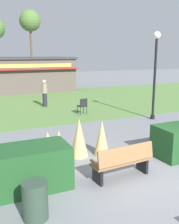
{
  "coord_description": "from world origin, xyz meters",
  "views": [
    {
      "loc": [
        -4.09,
        -5.38,
        3.28
      ],
      "look_at": [
        -0.24,
        3.05,
        1.2
      ],
      "focal_mm": 41.85,
      "sensor_mm": 36.0,
      "label": 1
    }
  ],
  "objects_px": {
    "trash_bin": "(35,201)",
    "tree_right_bg": "(30,21)",
    "lamppost_mid": "(155,65)",
    "park_bench": "(123,161)",
    "cafe_chair_west": "(83,105)",
    "person_strolling": "(45,93)",
    "food_kiosk": "(17,74)"
  },
  "relations": [
    {
      "from": "lamppost_mid",
      "to": "person_strolling",
      "type": "xyz_separation_m",
      "value": [
        -4.18,
        5.44,
        -1.85
      ]
    },
    {
      "from": "food_kiosk",
      "to": "person_strolling",
      "type": "height_order",
      "value": "food_kiosk"
    },
    {
      "from": "lamppost_mid",
      "to": "food_kiosk",
      "type": "bearing_deg",
      "value": 109.07
    },
    {
      "from": "lamppost_mid",
      "to": "trash_bin",
      "type": "bearing_deg",
      "value": -142.13
    },
    {
      "from": "cafe_chair_west",
      "to": "trash_bin",
      "type": "bearing_deg",
      "value": -118.99
    },
    {
      "from": "food_kiosk",
      "to": "cafe_chair_west",
      "type": "xyz_separation_m",
      "value": [
        1.71,
        -10.74,
        -0.97
      ]
    },
    {
      "from": "lamppost_mid",
      "to": "cafe_chair_west",
      "type": "bearing_deg",
      "value": 139.36
    },
    {
      "from": "food_kiosk",
      "to": "person_strolling",
      "type": "bearing_deg",
      "value": -87.2
    },
    {
      "from": "park_bench",
      "to": "cafe_chair_west",
      "type": "height_order",
      "value": "park_bench"
    },
    {
      "from": "tree_right_bg",
      "to": "trash_bin",
      "type": "bearing_deg",
      "value": -102.42
    },
    {
      "from": "person_strolling",
      "to": "tree_right_bg",
      "type": "height_order",
      "value": "tree_right_bg"
    },
    {
      "from": "park_bench",
      "to": "cafe_chair_west",
      "type": "bearing_deg",
      "value": 74.86
    },
    {
      "from": "park_bench",
      "to": "tree_right_bg",
      "type": "relative_size",
      "value": 0.19
    },
    {
      "from": "lamppost_mid",
      "to": "cafe_chair_west",
      "type": "xyz_separation_m",
      "value": [
        -2.85,
        2.45,
        -2.19
      ]
    },
    {
      "from": "food_kiosk",
      "to": "park_bench",
      "type": "bearing_deg",
      "value": -90.93
    },
    {
      "from": "trash_bin",
      "to": "cafe_chair_west",
      "type": "distance_m",
      "value": 9.37
    },
    {
      "from": "cafe_chair_west",
      "to": "lamppost_mid",
      "type": "bearing_deg",
      "value": -40.64
    },
    {
      "from": "park_bench",
      "to": "food_kiosk",
      "type": "height_order",
      "value": "food_kiosk"
    },
    {
      "from": "cafe_chair_west",
      "to": "park_bench",
      "type": "bearing_deg",
      "value": -105.14
    },
    {
      "from": "food_kiosk",
      "to": "lamppost_mid",
      "type": "bearing_deg",
      "value": -70.93
    },
    {
      "from": "lamppost_mid",
      "to": "park_bench",
      "type": "bearing_deg",
      "value": -134.4
    },
    {
      "from": "park_bench",
      "to": "trash_bin",
      "type": "distance_m",
      "value": 2.66
    },
    {
      "from": "person_strolling",
      "to": "trash_bin",
      "type": "bearing_deg",
      "value": 94.16
    },
    {
      "from": "lamppost_mid",
      "to": "food_kiosk",
      "type": "relative_size",
      "value": 0.44
    },
    {
      "from": "lamppost_mid",
      "to": "trash_bin",
      "type": "height_order",
      "value": "lamppost_mid"
    },
    {
      "from": "trash_bin",
      "to": "tree_right_bg",
      "type": "xyz_separation_m",
      "value": [
        6.94,
        31.51,
        7.03
      ]
    },
    {
      "from": "park_bench",
      "to": "lamppost_mid",
      "type": "height_order",
      "value": "lamppost_mid"
    },
    {
      "from": "person_strolling",
      "to": "food_kiosk",
      "type": "bearing_deg",
      "value": -67.03
    },
    {
      "from": "trash_bin",
      "to": "food_kiosk",
      "type": "relative_size",
      "value": 0.08
    },
    {
      "from": "cafe_chair_west",
      "to": "person_strolling",
      "type": "relative_size",
      "value": 0.53
    },
    {
      "from": "trash_bin",
      "to": "tree_right_bg",
      "type": "distance_m",
      "value": 33.02
    },
    {
      "from": "park_bench",
      "to": "trash_bin",
      "type": "bearing_deg",
      "value": -162.69
    }
  ]
}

